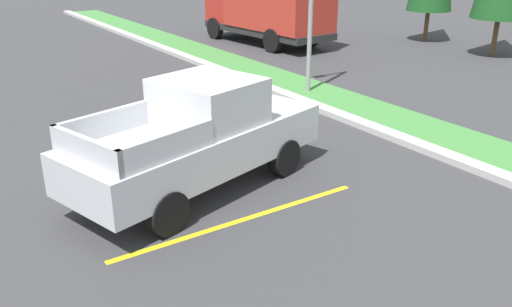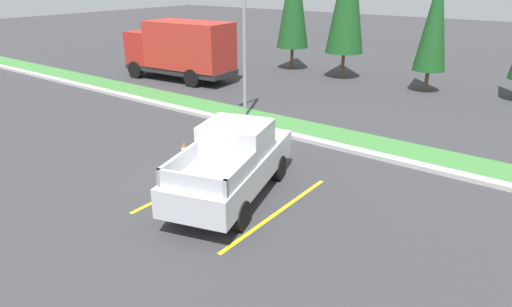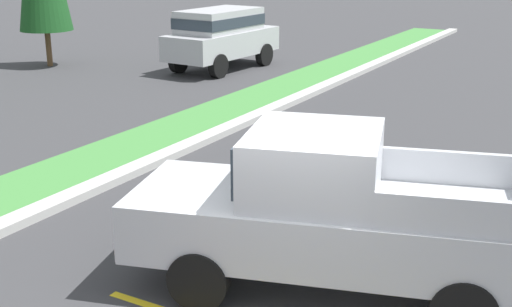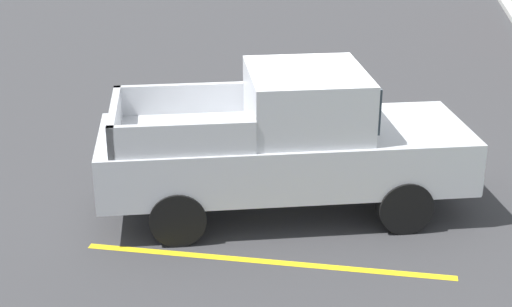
{
  "view_description": "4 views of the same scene",
  "coord_description": "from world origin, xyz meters",
  "px_view_note": "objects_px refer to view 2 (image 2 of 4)",
  "views": [
    {
      "loc": [
        9.21,
        -4.41,
        4.45
      ],
      "look_at": [
        1.45,
        0.69,
        0.73
      ],
      "focal_mm": 37.3,
      "sensor_mm": 36.0,
      "label": 1
    },
    {
      "loc": [
        8.12,
        -8.91,
        5.9
      ],
      "look_at": [
        0.49,
        1.36,
        0.73
      ],
      "focal_mm": 31.3,
      "sensor_mm": 36.0,
      "label": 2
    },
    {
      "loc": [
        -6.47,
        -3.17,
        4.3
      ],
      "look_at": [
        1.78,
        1.52,
        1.3
      ],
      "focal_mm": 47.06,
      "sensor_mm": 36.0,
      "label": 3
    },
    {
      "loc": [
        10.8,
        1.14,
        5.01
      ],
      "look_at": [
        1.63,
        -0.46,
        1.19
      ],
      "focal_mm": 53.43,
      "sensor_mm": 36.0,
      "label": 4
    }
  ],
  "objects_px": {
    "cypress_tree_center": "(435,19)",
    "traffic_cone": "(184,151)",
    "cargo_truck_distant": "(181,49)",
    "street_light": "(242,35)",
    "pickup_truck_main": "(233,162)"
  },
  "relations": [
    {
      "from": "pickup_truck_main",
      "to": "traffic_cone",
      "type": "distance_m",
      "value": 3.39
    },
    {
      "from": "street_light",
      "to": "cypress_tree_center",
      "type": "distance_m",
      "value": 10.87
    },
    {
      "from": "pickup_truck_main",
      "to": "street_light",
      "type": "relative_size",
      "value": 0.91
    },
    {
      "from": "cargo_truck_distant",
      "to": "traffic_cone",
      "type": "bearing_deg",
      "value": -44.41
    },
    {
      "from": "street_light",
      "to": "pickup_truck_main",
      "type": "bearing_deg",
      "value": -53.79
    },
    {
      "from": "cargo_truck_distant",
      "to": "cypress_tree_center",
      "type": "relative_size",
      "value": 1.09
    },
    {
      "from": "cargo_truck_distant",
      "to": "cypress_tree_center",
      "type": "xyz_separation_m",
      "value": [
        12.55,
        5.77,
        1.92
      ]
    },
    {
      "from": "cypress_tree_center",
      "to": "pickup_truck_main",
      "type": "bearing_deg",
      "value": -92.13
    },
    {
      "from": "street_light",
      "to": "traffic_cone",
      "type": "bearing_deg",
      "value": -75.91
    },
    {
      "from": "street_light",
      "to": "cypress_tree_center",
      "type": "xyz_separation_m",
      "value": [
        4.88,
        9.71,
        0.17
      ]
    },
    {
      "from": "cypress_tree_center",
      "to": "traffic_cone",
      "type": "xyz_separation_m",
      "value": [
        -3.69,
        -14.46,
        -3.48
      ]
    },
    {
      "from": "cargo_truck_distant",
      "to": "traffic_cone",
      "type": "relative_size",
      "value": 11.61
    },
    {
      "from": "cypress_tree_center",
      "to": "traffic_cone",
      "type": "height_order",
      "value": "cypress_tree_center"
    },
    {
      "from": "street_light",
      "to": "traffic_cone",
      "type": "xyz_separation_m",
      "value": [
        1.19,
        -4.74,
        -3.31
      ]
    },
    {
      "from": "street_light",
      "to": "traffic_cone",
      "type": "distance_m",
      "value": 5.9
    }
  ]
}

